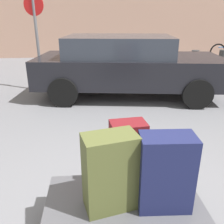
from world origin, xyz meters
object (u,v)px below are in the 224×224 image
suitcase_olive_front_left (110,172)px  no_parking_sign (37,33)px  luggage_cart (123,204)px  bollard_kerb_near (154,59)px  parked_car (127,65)px  bollard_kerb_far (222,58)px  suitcase_navy_center (165,173)px  bollard_kerb_mid (195,59)px  suitcase_maroon_rear_left (128,153)px

suitcase_olive_front_left → no_parking_sign: (-1.44, 4.74, 0.78)m
luggage_cart → no_parking_sign: no_parking_sign is taller
luggage_cart → bollard_kerb_near: (2.11, 7.44, 0.04)m
bollard_kerb_near → no_parking_sign: size_ratio=0.27×
parked_car → bollard_kerb_near: parked_car is taller
bollard_kerb_near → no_parking_sign: bearing=-142.9°
bollard_kerb_far → suitcase_olive_front_left: bearing=-123.3°
parked_car → luggage_cart: bearing=-98.3°
suitcase_olive_front_left → parked_car: size_ratio=0.15×
suitcase_olive_front_left → no_parking_sign: 5.01m
luggage_cart → parked_car: (0.59, 4.06, 0.49)m
suitcase_olive_front_left → suitcase_navy_center: suitcase_olive_front_left is taller
bollard_kerb_near → no_parking_sign: (-3.68, -2.78, 1.14)m
bollard_kerb_mid → bollard_kerb_near: bearing=180.0°
luggage_cart → suitcase_olive_front_left: size_ratio=2.04×
suitcase_maroon_rear_left → bollard_kerb_mid: bearing=56.7°
bollard_kerb_near → bollard_kerb_far: same height
suitcase_olive_front_left → luggage_cart: bearing=17.5°
suitcase_maroon_rear_left → parked_car: (0.52, 3.82, 0.11)m
suitcase_olive_front_left → parked_car: parked_car is taller
bollard_kerb_mid → no_parking_sign: size_ratio=0.27×
parked_car → bollard_kerb_near: (1.53, 3.38, -0.45)m
luggage_cart → suitcase_navy_center: suitcase_navy_center is taller
luggage_cart → bollard_kerb_far: (4.81, 7.44, 0.04)m
suitcase_navy_center → no_parking_sign: (-1.88, 4.77, 0.78)m
luggage_cart → bollard_kerb_mid: bollard_kerb_mid is taller
suitcase_olive_front_left → suitcase_maroon_rear_left: (0.19, 0.31, -0.02)m
luggage_cart → suitcase_maroon_rear_left: (0.07, 0.24, 0.38)m
no_parking_sign → bollard_kerb_mid: bearing=27.8°
suitcase_navy_center → no_parking_sign: bearing=114.2°
suitcase_olive_front_left → bollard_kerb_far: bearing=43.1°
luggage_cart → no_parking_sign: (-1.56, 4.66, 1.18)m
suitcase_maroon_rear_left → bollard_kerb_mid: (3.65, 7.20, -0.34)m
bollard_kerb_near → bollard_kerb_far: bearing=0.0°
suitcase_olive_front_left → parked_car: 4.19m
suitcase_navy_center → bollard_kerb_far: 8.79m
luggage_cart → suitcase_maroon_rear_left: size_ratio=2.17×
suitcase_maroon_rear_left → no_parking_sign: no_parking_sign is taller
parked_car → bollard_kerb_mid: size_ratio=7.17×
suitcase_maroon_rear_left → no_parking_sign: bearing=103.7°
suitcase_navy_center → bollard_kerb_far: bearing=61.9°
luggage_cart → bollard_kerb_far: size_ratio=2.17×
suitcase_maroon_rear_left → suitcase_navy_center: (0.26, -0.34, 0.02)m
luggage_cart → suitcase_maroon_rear_left: suitcase_maroon_rear_left is taller
luggage_cart → suitcase_navy_center: (0.32, -0.11, 0.40)m
bollard_kerb_mid → no_parking_sign: no_parking_sign is taller
bollard_kerb_mid → no_parking_sign: bearing=-152.2°
suitcase_maroon_rear_left → suitcase_navy_center: 0.43m
suitcase_olive_front_left → no_parking_sign: size_ratio=0.28×
parked_car → suitcase_navy_center: bearing=-93.7°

